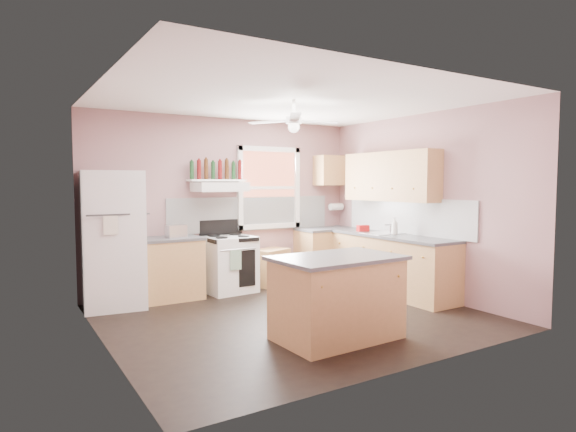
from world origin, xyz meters
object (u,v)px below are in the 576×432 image
refrigerator (113,240)px  toaster (176,231)px  stove (229,264)px  cart (271,268)px  island (337,299)px

refrigerator → toaster: refrigerator is taller
stove → cart: size_ratio=1.51×
stove → cart: bearing=0.2°
toaster → island: 2.82m
refrigerator → toaster: size_ratio=6.58×
refrigerator → cart: size_ratio=3.24×
toaster → stove: bearing=-5.9°
cart → stove: bearing=163.9°
toaster → island: toaster is taller
cart → island: (-0.73, -2.72, 0.15)m
stove → island: size_ratio=0.67×
island → refrigerator: bearing=122.0°
refrigerator → toaster: bearing=5.8°
stove → island: bearing=-93.4°
refrigerator → island: refrigerator is taller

